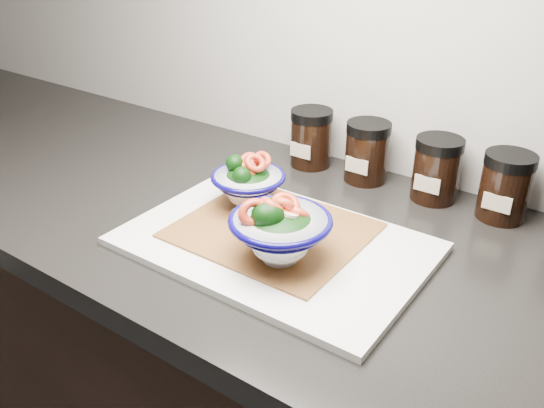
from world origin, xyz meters
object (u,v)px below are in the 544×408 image
Objects in this scene: bowl_right at (279,230)px; spice_jar_b at (367,152)px; spice_jar_d at (505,186)px; bowl_left at (249,183)px; spice_jar_a at (311,138)px; cutting_board at (275,244)px; spice_jar_c at (436,169)px.

bowl_right reaches higher than spice_jar_b.
bowl_right is at bearing -84.21° from spice_jar_b.
bowl_right is at bearing -122.85° from spice_jar_d.
spice_jar_a is at bearing 95.48° from bowl_left.
spice_jar_b is (0.00, 0.29, 0.05)m from cutting_board.
bowl_left is 0.84× the size of bowl_right.
spice_jar_b and spice_jar_d have the same top height.
spice_jar_c is at bearing 73.42° from bowl_right.
spice_jar_d is at bearing 33.35° from bowl_left.
bowl_left is 1.10× the size of spice_jar_a.
bowl_right is 0.40m from spice_jar_d.
spice_jar_d is at bearing 49.42° from cutting_board.
spice_jar_c is (0.13, 0.00, 0.00)m from spice_jar_b.
spice_jar_a is 1.00× the size of spice_jar_c.
spice_jar_a is (-0.02, 0.23, 0.00)m from bowl_left.
spice_jar_d is (0.25, 0.29, 0.05)m from cutting_board.
bowl_left is 0.42m from spice_jar_d.
spice_jar_d reaches higher than cutting_board.
cutting_board is 3.07× the size of bowl_right.
spice_jar_a and spice_jar_d have the same top height.
spice_jar_d is (0.37, 0.00, 0.00)m from spice_jar_a.
spice_jar_c is (0.14, 0.29, 0.05)m from cutting_board.
spice_jar_a is (-0.16, 0.34, -0.01)m from bowl_right.
bowl_left is at bearing 146.58° from cutting_board.
bowl_right is at bearing -38.30° from bowl_left.
bowl_right is 1.30× the size of spice_jar_a.
cutting_board is 3.98× the size of spice_jar_d.
bowl_left is 0.33m from spice_jar_c.
spice_jar_a is at bearing 114.85° from bowl_right.
spice_jar_a reaches higher than cutting_board.
bowl_right is at bearing -48.85° from cutting_board.
spice_jar_c is at bearing 180.00° from spice_jar_d.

